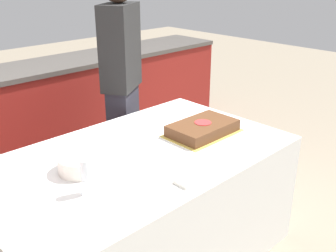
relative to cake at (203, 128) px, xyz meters
name	(u,v)px	position (x,y,z in m)	size (l,w,h in m)	color
back_counter	(19,122)	(-0.47, 1.66, -0.31)	(4.40, 0.58, 0.92)	maroon
dining_table	(139,209)	(-0.47, 0.07, -0.40)	(1.75, 1.05, 0.74)	white
cake	(203,128)	(0.00, 0.00, 0.00)	(0.46, 0.30, 0.08)	gold
plate_stack	(81,163)	(-0.80, 0.11, 0.01)	(0.24, 0.24, 0.09)	white
wine_glass	(86,171)	(-0.90, -0.09, 0.08)	(0.07, 0.07, 0.17)	white
side_plate_near_cake	(177,119)	(0.07, 0.29, -0.03)	(0.21, 0.21, 0.00)	white
utensil_pile	(189,180)	(-0.49, -0.35, -0.03)	(0.13, 0.09, 0.02)	white
person_cutting_cake	(122,84)	(0.00, 0.81, 0.11)	(0.41, 0.36, 1.68)	#282833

